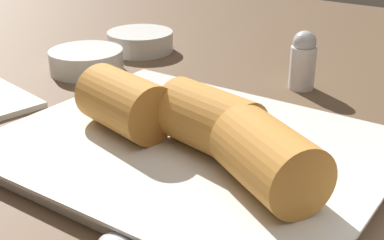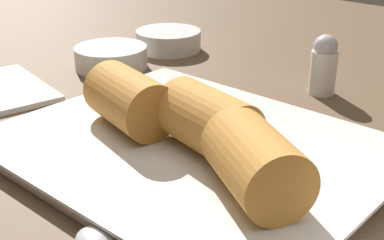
# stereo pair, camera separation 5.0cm
# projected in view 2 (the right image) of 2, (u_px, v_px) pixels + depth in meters

# --- Properties ---
(table_surface) EXTENTS (1.80, 1.40, 0.02)m
(table_surface) POSITION_uv_depth(u_px,v_px,m) (203.00, 154.00, 0.50)
(table_surface) COLOR brown
(table_surface) RESTS_ON ground
(serving_plate) EXTENTS (0.33, 0.26, 0.01)m
(serving_plate) POSITION_uv_depth(u_px,v_px,m) (192.00, 150.00, 0.47)
(serving_plate) COLOR silver
(serving_plate) RESTS_ON table_surface
(roll_front_left) EXTENTS (0.10, 0.07, 0.05)m
(roll_front_left) POSITION_uv_depth(u_px,v_px,m) (127.00, 98.00, 0.49)
(roll_front_left) COLOR #C68438
(roll_front_left) RESTS_ON serving_plate
(roll_front_right) EXTENTS (0.10, 0.09, 0.05)m
(roll_front_right) POSITION_uv_depth(u_px,v_px,m) (253.00, 160.00, 0.38)
(roll_front_right) COLOR #C68438
(roll_front_right) RESTS_ON serving_plate
(roll_back_left) EXTENTS (0.10, 0.07, 0.05)m
(roll_back_left) POSITION_uv_depth(u_px,v_px,m) (204.00, 119.00, 0.44)
(roll_back_left) COLOR #C68438
(roll_back_left) RESTS_ON serving_plate
(dipping_bowl_near) EXTENTS (0.09, 0.09, 0.03)m
(dipping_bowl_near) POSITION_uv_depth(u_px,v_px,m) (111.00, 56.00, 0.69)
(dipping_bowl_near) COLOR silver
(dipping_bowl_near) RESTS_ON table_surface
(dipping_bowl_far) EXTENTS (0.09, 0.09, 0.03)m
(dipping_bowl_far) POSITION_uv_depth(u_px,v_px,m) (168.00, 39.00, 0.77)
(dipping_bowl_far) COLOR silver
(dipping_bowl_far) RESTS_ON table_surface
(salt_shaker) EXTENTS (0.03, 0.03, 0.07)m
(salt_shaker) POSITION_uv_depth(u_px,v_px,m) (324.00, 65.00, 0.60)
(salt_shaker) COLOR silver
(salt_shaker) RESTS_ON table_surface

